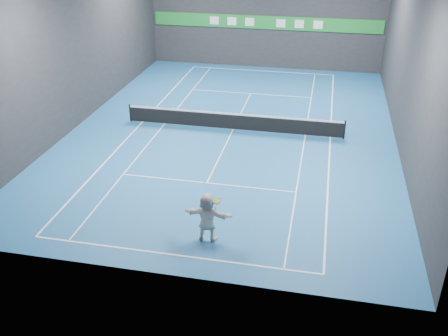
% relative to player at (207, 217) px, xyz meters
% --- Properties ---
extents(ground, '(26.00, 26.00, 0.00)m').
position_rel_player_xyz_m(ground, '(-1.06, 10.68, -1.00)').
color(ground, '#1A5791').
rests_on(ground, ground).
extents(wall_back, '(18.00, 0.10, 9.00)m').
position_rel_player_xyz_m(wall_back, '(-1.06, 23.68, 3.50)').
color(wall_back, '#262628').
rests_on(wall_back, ground).
extents(wall_front, '(18.00, 0.10, 9.00)m').
position_rel_player_xyz_m(wall_front, '(-1.06, -2.32, 3.50)').
color(wall_front, '#262628').
rests_on(wall_front, ground).
extents(wall_left, '(0.10, 26.00, 9.00)m').
position_rel_player_xyz_m(wall_left, '(-10.06, 10.68, 3.50)').
color(wall_left, '#262628').
rests_on(wall_left, ground).
extents(wall_right, '(0.10, 26.00, 9.00)m').
position_rel_player_xyz_m(wall_right, '(7.94, 10.68, 3.50)').
color(wall_right, '#262628').
rests_on(wall_right, ground).
extents(baseline_near, '(10.98, 0.08, 0.01)m').
position_rel_player_xyz_m(baseline_near, '(-1.06, -1.21, -0.99)').
color(baseline_near, white).
rests_on(baseline_near, ground).
extents(baseline_far, '(10.98, 0.08, 0.01)m').
position_rel_player_xyz_m(baseline_far, '(-1.06, 22.57, -0.99)').
color(baseline_far, white).
rests_on(baseline_far, ground).
extents(sideline_doubles_left, '(0.08, 23.78, 0.01)m').
position_rel_player_xyz_m(sideline_doubles_left, '(-6.55, 10.68, -0.99)').
color(sideline_doubles_left, white).
rests_on(sideline_doubles_left, ground).
extents(sideline_doubles_right, '(0.08, 23.78, 0.01)m').
position_rel_player_xyz_m(sideline_doubles_right, '(4.43, 10.68, -0.99)').
color(sideline_doubles_right, white).
rests_on(sideline_doubles_right, ground).
extents(sideline_singles_left, '(0.06, 23.78, 0.01)m').
position_rel_player_xyz_m(sideline_singles_left, '(-5.17, 10.68, -0.99)').
color(sideline_singles_left, white).
rests_on(sideline_singles_left, ground).
extents(sideline_singles_right, '(0.06, 23.78, 0.01)m').
position_rel_player_xyz_m(sideline_singles_right, '(3.05, 10.68, -0.99)').
color(sideline_singles_right, white).
rests_on(sideline_singles_right, ground).
extents(service_line_near, '(8.23, 0.06, 0.01)m').
position_rel_player_xyz_m(service_line_near, '(-1.06, 4.28, -0.99)').
color(service_line_near, white).
rests_on(service_line_near, ground).
extents(service_line_far, '(8.23, 0.06, 0.01)m').
position_rel_player_xyz_m(service_line_far, '(-1.06, 17.08, -0.99)').
color(service_line_far, white).
rests_on(service_line_far, ground).
extents(center_service_line, '(0.06, 12.80, 0.01)m').
position_rel_player_xyz_m(center_service_line, '(-1.06, 10.68, -0.99)').
color(center_service_line, white).
rests_on(center_service_line, ground).
extents(player, '(1.87, 0.66, 1.99)m').
position_rel_player_xyz_m(player, '(0.00, 0.00, 0.00)').
color(player, silver).
rests_on(player, ground).
extents(tennis_ball, '(0.06, 0.06, 0.06)m').
position_rel_player_xyz_m(tennis_ball, '(-0.11, 0.10, 1.42)').
color(tennis_ball, yellow).
rests_on(tennis_ball, player).
extents(tennis_net, '(12.50, 0.10, 1.07)m').
position_rel_player_xyz_m(tennis_net, '(-1.06, 10.68, -0.46)').
color(tennis_net, black).
rests_on(tennis_net, ground).
extents(sponsor_banner, '(17.64, 0.11, 1.00)m').
position_rel_player_xyz_m(sponsor_banner, '(-1.06, 23.61, 2.50)').
color(sponsor_banner, '#1D842E').
rests_on(sponsor_banner, wall_back).
extents(tennis_racket, '(0.44, 0.38, 0.54)m').
position_rel_player_xyz_m(tennis_racket, '(0.37, 0.05, 0.69)').
color(tennis_racket, '#B4131F').
rests_on(tennis_racket, player).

